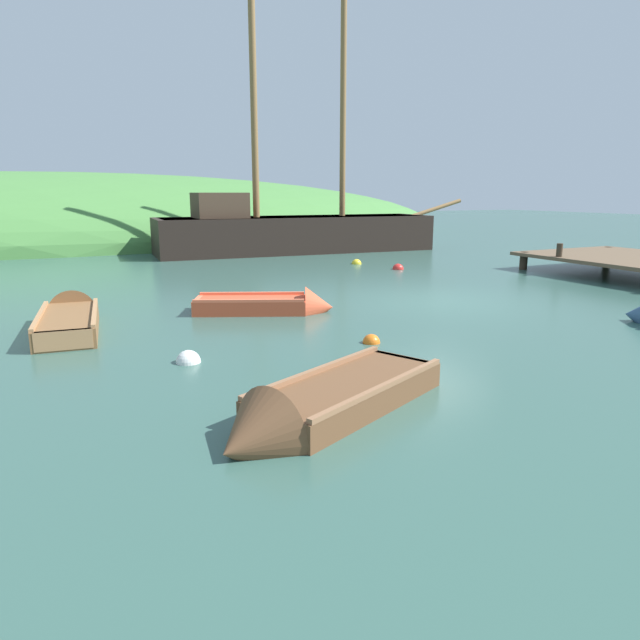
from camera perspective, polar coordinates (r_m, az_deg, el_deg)
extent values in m
plane|color=#33564C|center=(14.98, 11.76, 1.91)|extent=(120.00, 120.00, 0.00)
cylinder|color=#3A2D21|center=(22.08, 19.89, 4.90)|extent=(0.28, 0.28, 1.23)
cylinder|color=#3A2D21|center=(25.45, 27.05, 5.22)|extent=(0.28, 0.28, 1.23)
cylinder|color=#3A2D21|center=(20.79, 23.11, 6.54)|extent=(0.20, 0.20, 0.45)
ellipsoid|color=#477F3D|center=(40.74, -24.71, 7.77)|extent=(55.79, 27.77, 8.07)
cube|color=black|center=(26.95, -2.35, 7.83)|extent=(13.19, 4.03, 2.45)
cube|color=#997A51|center=(26.88, -2.37, 10.33)|extent=(12.66, 3.74, 0.10)
cylinder|color=olive|center=(30.35, 11.71, 11.03)|extent=(2.96, 0.38, 0.97)
cylinder|color=olive|center=(28.01, 2.35, 20.84)|extent=(0.28, 0.28, 10.05)
cylinder|color=olive|center=(26.47, -6.71, 20.14)|extent=(0.30, 0.30, 9.05)
cube|color=#4C3828|center=(25.85, -10.16, 11.38)|extent=(2.33, 2.41, 1.10)
cube|color=brown|center=(12.32, -24.12, -0.66)|extent=(1.34, 2.93, 0.50)
cone|color=brown|center=(14.06, -23.72, 0.92)|extent=(1.09, 0.79, 1.03)
cube|color=#AE7B4F|center=(10.98, -24.55, -1.85)|extent=(0.99, 0.21, 0.35)
cube|color=#AE7B4F|center=(12.77, -24.08, 0.65)|extent=(1.01, 0.27, 0.05)
cube|color=#AE7B4F|center=(11.80, -24.34, -0.30)|extent=(1.01, 0.27, 0.05)
cube|color=#AE7B4F|center=(12.24, -21.89, 0.79)|extent=(0.33, 2.78, 0.07)
cube|color=#AE7B4F|center=(12.31, -26.57, 0.42)|extent=(0.33, 2.78, 0.07)
cube|color=brown|center=(7.54, 2.89, -7.80)|extent=(3.14, 2.29, 0.46)
cone|color=brown|center=(6.28, -7.28, -12.29)|extent=(1.12, 1.30, 1.10)
cube|color=#8E6242|center=(8.64, 8.50, -4.74)|extent=(0.55, 0.99, 0.32)
cube|color=#8E6242|center=(7.10, 0.43, -7.65)|extent=(0.61, 1.04, 0.05)
cube|color=#8E6242|center=(7.88, 5.13, -5.61)|extent=(0.61, 1.04, 0.05)
cube|color=#8E6242|center=(7.77, -0.29, -5.13)|extent=(2.63, 1.29, 0.07)
cube|color=#8E6242|center=(7.17, 6.40, -6.77)|extent=(2.63, 1.29, 0.07)
cube|color=#C64C2D|center=(13.35, -7.04, 1.24)|extent=(2.78, 1.99, 0.45)
cone|color=#C64C2D|center=(13.30, -0.09, 1.29)|extent=(1.00, 1.17, 0.99)
cube|color=#FF6E48|center=(13.50, -12.29, 1.47)|extent=(0.49, 0.91, 0.32)
cube|color=#FF6E48|center=(13.28, -5.12, 1.96)|extent=(0.55, 0.95, 0.05)
cube|color=#FF6E48|center=(13.37, -8.99, 1.92)|extent=(0.55, 0.95, 0.05)
cube|color=#FF6E48|center=(12.83, -7.26, 1.93)|extent=(2.35, 1.09, 0.07)
cube|color=#FF6E48|center=(13.77, -6.89, 2.69)|extent=(2.35, 1.09, 0.07)
sphere|color=red|center=(20.97, 7.91, 5.12)|extent=(0.41, 0.41, 0.41)
sphere|color=orange|center=(10.62, 5.22, -2.32)|extent=(0.33, 0.33, 0.33)
sphere|color=white|center=(9.63, -13.20, -4.20)|extent=(0.41, 0.41, 0.41)
sphere|color=yellow|center=(22.37, 3.72, 5.69)|extent=(0.39, 0.39, 0.39)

